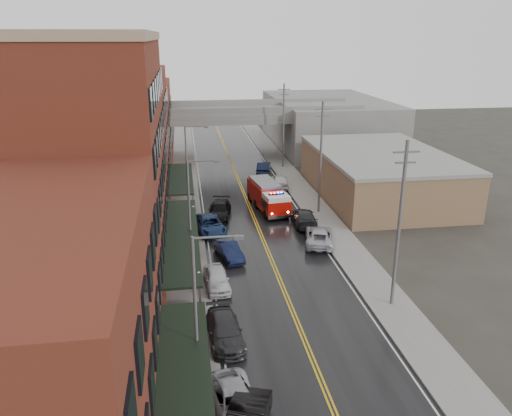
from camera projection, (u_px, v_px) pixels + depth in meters
road at (260, 233)px, 48.81m from camera, size 11.00×160.00×0.02m
sidewalk_left at (185, 236)px, 47.79m from camera, size 3.00×160.00×0.15m
sidewalk_right at (332, 228)px, 49.78m from camera, size 3.00×160.00×0.15m
curb_left at (202, 236)px, 48.01m from camera, size 0.30×160.00×0.15m
curb_right at (316, 229)px, 49.56m from camera, size 0.30×160.00×0.15m
brick_building_a at (40, 348)px, 20.72m from camera, size 9.00×18.00×12.00m
brick_building_b at (100, 166)px, 37.50m from camera, size 9.00×20.00×18.00m
brick_building_c at (125, 140)px, 54.35m from camera, size 9.00×15.00×15.00m
brick_building_far at (139, 127)px, 71.21m from camera, size 9.00×20.00×12.00m
tan_building at (380, 175)px, 59.53m from camera, size 14.00×22.00×5.00m
right_far_block at (327, 122)px, 87.36m from camera, size 18.00×30.00×8.00m
awning_0 at (184, 394)px, 22.50m from camera, size 2.60×16.00×3.09m
awning_1 at (182, 236)px, 40.26m from camera, size 2.60×18.00×3.09m
awning_2 at (181, 178)px, 56.63m from camera, size 2.60×13.00×3.09m
globe_lamp_1 at (199, 283)px, 34.09m from camera, size 0.44×0.44×3.12m
globe_lamp_2 at (194, 214)px, 47.18m from camera, size 0.44×0.44×3.12m
street_lamp_0 at (200, 305)px, 25.65m from camera, size 2.64×0.22×9.00m
street_lamp_1 at (192, 206)px, 40.61m from camera, size 2.64×0.22×9.00m
street_lamp_2 at (189, 160)px, 55.57m from camera, size 2.64×0.22×9.00m
utility_pole_0 at (399, 223)px, 33.70m from camera, size 1.80×0.24×12.00m
utility_pole_1 at (321, 156)px, 52.40m from camera, size 1.80×0.24×12.00m
utility_pole_2 at (283, 124)px, 71.11m from camera, size 1.80×0.24×12.00m
overpass at (229, 120)px, 76.77m from camera, size 40.00×10.00×7.50m
fire_truck at (268, 196)px, 54.92m from camera, size 4.18×8.44×2.98m
parked_car_left_2 at (236, 402)px, 25.27m from camera, size 3.20×5.37×1.40m
parked_car_left_3 at (225, 331)px, 31.34m from camera, size 2.45×5.28×1.49m
parked_car_left_4 at (217, 279)px, 38.00m from camera, size 2.07×4.54×1.51m
parked_car_left_5 at (229, 250)px, 43.06m from camera, size 2.57×4.72×1.48m
parked_car_left_6 at (209, 225)px, 48.81m from camera, size 3.45×5.95×1.56m
parked_car_left_7 at (219, 210)px, 52.77m from camera, size 3.13×5.83×1.61m
parked_car_right_0 at (319, 236)px, 46.08m from camera, size 3.78×5.87×1.51m
parked_car_right_1 at (304, 217)px, 50.81m from camera, size 2.69×5.62×1.58m
parked_car_right_2 at (279, 181)px, 63.41m from camera, size 2.38×5.04×1.66m
parked_car_right_3 at (264, 167)px, 69.83m from camera, size 2.80×5.22×1.63m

